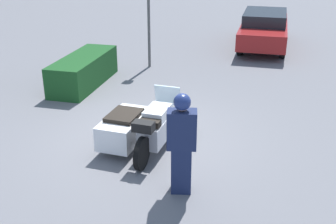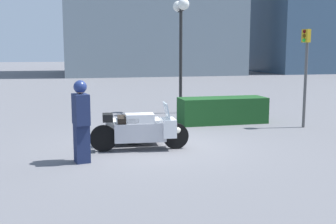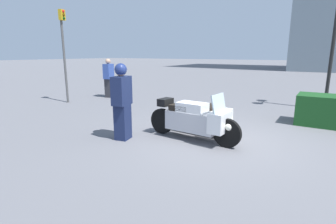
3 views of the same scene
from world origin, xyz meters
name	(u,v)px [view 3 (image 3 of 3)]	position (x,y,z in m)	size (l,w,h in m)	color
ground_plane	(214,139)	(0.00, 0.00, 0.00)	(160.00, 160.00, 0.00)	slate
police_motorcycle	(201,118)	(-0.38, 0.08, 0.46)	(2.40, 1.45, 1.15)	black
officer_rider	(122,100)	(-1.86, -1.10, 0.94)	(0.38, 0.53, 1.78)	#192347
traffic_light_far	(64,43)	(-6.99, 1.34, 2.38)	(0.22, 0.29, 3.66)	#4C4C4C
pedestrian_bystander	(109,78)	(-6.48, 3.22, 0.88)	(0.41, 0.56, 1.76)	#2D2D33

